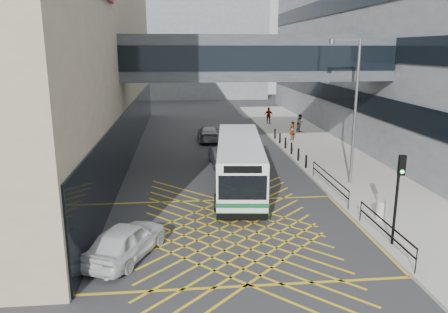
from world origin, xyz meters
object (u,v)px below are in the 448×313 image
object	(u,v)px
car_white	(126,240)
street_lamp	(353,104)
car_dark	(221,156)
litter_bin	(381,210)
car_silver	(209,133)
pedestrian_a	(292,131)
pedestrian_b	(300,123)
pedestrian_c	(269,116)
bus	(239,163)
traffic_light	(399,187)

from	to	relation	value
car_white	street_lamp	world-z (taller)	street_lamp
car_dark	litter_bin	bearing A→B (deg)	118.13
car_silver	pedestrian_a	distance (m)	7.48
pedestrian_b	pedestrian_c	bearing A→B (deg)	73.31
car_white	pedestrian_a	world-z (taller)	pedestrian_a
car_silver	litter_bin	distance (m)	21.01
car_silver	pedestrian_b	size ratio (longest dim) A/B	2.65
street_lamp	pedestrian_c	xyz separation A→B (m)	(-0.46, 21.67, -3.95)
car_dark	pedestrian_b	distance (m)	14.13
pedestrian_a	pedestrian_b	size ratio (longest dim) A/B	0.95
car_white	pedestrian_a	bearing A→B (deg)	-95.94
pedestrian_a	bus	bearing A→B (deg)	29.60
car_dark	pedestrian_a	world-z (taller)	pedestrian_a
pedestrian_b	traffic_light	bearing A→B (deg)	-135.83
pedestrian_a	pedestrian_b	world-z (taller)	pedestrian_b
car_silver	pedestrian_b	bearing A→B (deg)	-165.13
car_silver	street_lamp	world-z (taller)	street_lamp
car_silver	pedestrian_b	distance (m)	9.45
bus	car_dark	bearing A→B (deg)	101.54
bus	traffic_light	xyz separation A→B (m)	(5.34, -8.38, 1.07)
bus	traffic_light	size ratio (longest dim) A/B	2.83
litter_bin	pedestrian_a	size ratio (longest dim) A/B	0.54
car_dark	litter_bin	distance (m)	13.03
street_lamp	car_white	bearing A→B (deg)	-149.90
traffic_light	pedestrian_a	size ratio (longest dim) A/B	2.35
car_silver	litter_bin	size ratio (longest dim) A/B	5.16
car_dark	traffic_light	size ratio (longest dim) A/B	1.12
car_white	litter_bin	bearing A→B (deg)	-143.94
pedestrian_a	traffic_light	bearing A→B (deg)	53.07
pedestrian_b	pedestrian_c	xyz separation A→B (m)	(-2.09, 5.04, 0.01)
litter_bin	pedestrian_a	bearing A→B (deg)	88.86
car_dark	car_white	bearing A→B (deg)	67.05
traffic_light	pedestrian_b	xyz separation A→B (m)	(2.91, 25.09, -1.66)
street_lamp	pedestrian_a	xyz separation A→B (m)	(-0.12, 12.91, -4.01)
car_dark	pedestrian_c	bearing A→B (deg)	-115.11
bus	pedestrian_a	world-z (taller)	bus
car_white	pedestrian_b	world-z (taller)	pedestrian_b
street_lamp	pedestrian_a	world-z (taller)	street_lamp
street_lamp	pedestrian_b	size ratio (longest dim) A/B	4.87
street_lamp	litter_bin	world-z (taller)	street_lamp
car_white	car_silver	distance (m)	22.83
pedestrian_c	car_silver	bearing A→B (deg)	63.38
car_dark	pedestrian_a	bearing A→B (deg)	-136.26
street_lamp	litter_bin	bearing A→B (deg)	-98.59
bus	car_silver	xyz separation A→B (m)	(-0.87, 14.24, -0.91)
street_lamp	car_dark	bearing A→B (deg)	138.54
litter_bin	pedestrian_a	world-z (taller)	pedestrian_a
bus	car_dark	distance (m)	5.74
bus	pedestrian_c	world-z (taller)	bus
traffic_light	pedestrian_a	bearing A→B (deg)	92.80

